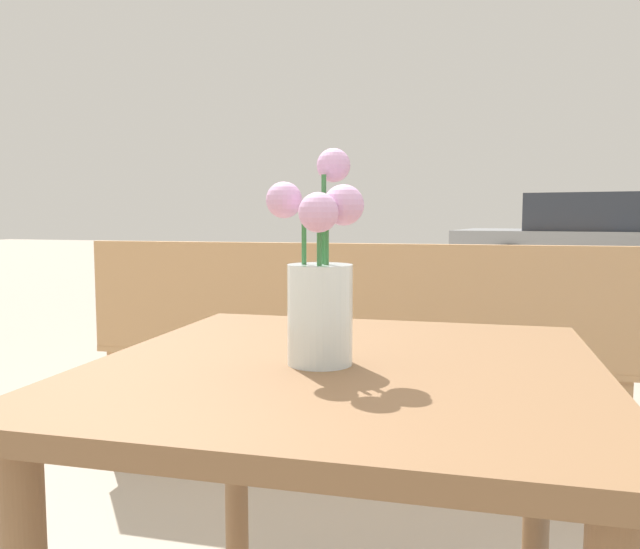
# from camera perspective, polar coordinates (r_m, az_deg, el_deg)

# --- Properties ---
(table_front) EXTENTS (0.78, 0.81, 0.73)m
(table_front) POSITION_cam_1_polar(r_m,az_deg,el_deg) (0.97, 2.41, -14.86)
(table_front) COLOR brown
(table_front) RESTS_ON ground_plane
(flower_vase) EXTENTS (0.14, 0.14, 0.31)m
(flower_vase) POSITION_cam_1_polar(r_m,az_deg,el_deg) (0.90, 0.02, -1.47)
(flower_vase) COLOR silver
(flower_vase) RESTS_ON table_front
(bench_near) EXTENTS (1.93, 0.48, 0.85)m
(bench_near) POSITION_cam_1_polar(r_m,az_deg,el_deg) (2.26, 2.60, -6.60)
(bench_near) COLOR tan
(bench_near) RESTS_ON ground_plane
(parked_car) EXTENTS (4.11, 2.19, 1.23)m
(parked_car) POSITION_cam_1_polar(r_m,az_deg,el_deg) (8.86, 25.49, 2.53)
(parked_car) COLOR gray
(parked_car) RESTS_ON ground_plane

